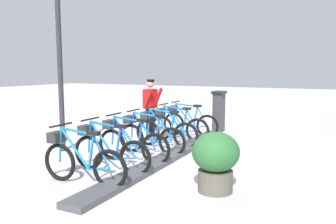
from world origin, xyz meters
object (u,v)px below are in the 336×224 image
object	(u,v)px
bike_docked_1	(177,126)
bike_docked_5	(108,150)
payment_kiosk	(219,111)
planter_bush	(216,159)
bike_docked_0	(188,122)
bike_docked_6	(80,160)
bike_docked_3	(148,136)
bike_docked_4	(130,142)
lamp_post	(59,37)
bike_docked_2	(164,130)
worker_near_rack	(151,105)

from	to	relation	value
bike_docked_1	bike_docked_5	size ratio (longest dim) A/B	1.00
payment_kiosk	planter_bush	world-z (taller)	payment_kiosk
bike_docked_0	bike_docked_6	world-z (taller)	same
bike_docked_1	bike_docked_6	size ratio (longest dim) A/B	1.00
bike_docked_0	bike_docked_3	xyz separation A→B (m)	(0.00, 2.33, 0.00)
bike_docked_5	planter_bush	size ratio (longest dim) A/B	1.77
bike_docked_4	planter_bush	size ratio (longest dim) A/B	1.77
lamp_post	planter_bush	distance (m)	4.78
bike_docked_1	bike_docked_3	distance (m)	1.55
bike_docked_1	bike_docked_3	size ratio (longest dim) A/B	1.00
bike_docked_2	bike_docked_3	size ratio (longest dim) A/B	1.00
bike_docked_0	bike_docked_3	world-z (taller)	same
payment_kiosk	worker_near_rack	size ratio (longest dim) A/B	0.77
bike_docked_5	lamp_post	xyz separation A→B (m)	(1.98, -0.88, 2.28)
bike_docked_2	planter_bush	world-z (taller)	bike_docked_2
bike_docked_0	planter_bush	world-z (taller)	bike_docked_0
bike_docked_1	planter_bush	xyz separation A→B (m)	(-2.17, 3.19, 0.11)
bike_docked_3	bike_docked_4	bearing A→B (deg)	90.00
payment_kiosk	bike_docked_4	world-z (taller)	payment_kiosk
bike_docked_5	lamp_post	distance (m)	3.15
bike_docked_6	planter_bush	distance (m)	2.28
lamp_post	planter_bush	xyz separation A→B (m)	(-4.15, 0.96, -2.17)
bike_docked_0	planter_bush	bearing A→B (deg)	118.70
bike_docked_1	bike_docked_5	world-z (taller)	same
payment_kiosk	bike_docked_0	xyz separation A→B (m)	(0.57, 1.13, -0.24)
payment_kiosk	bike_docked_4	size ratio (longest dim) A/B	0.74
bike_docked_0	bike_docked_6	distance (m)	4.66
payment_kiosk	bike_docked_2	xyz separation A→B (m)	(0.57, 2.69, -0.24)
payment_kiosk	bike_docked_2	world-z (taller)	payment_kiosk
bike_docked_2	planter_bush	xyz separation A→B (m)	(-2.17, 2.41, 0.11)
payment_kiosk	bike_docked_3	world-z (taller)	payment_kiosk
worker_near_rack	planter_bush	distance (m)	4.80
bike_docked_1	worker_near_rack	distance (m)	1.20
bike_docked_2	bike_docked_5	xyz separation A→B (m)	(0.00, 2.33, 0.00)
bike_docked_0	bike_docked_4	distance (m)	3.11
bike_docked_0	lamp_post	xyz separation A→B (m)	(1.98, 3.00, 2.28)
payment_kiosk	worker_near_rack	distance (m)	2.23
bike_docked_5	bike_docked_6	distance (m)	0.78
bike_docked_5	bike_docked_6	world-z (taller)	same
bike_docked_6	bike_docked_1	bearing A→B (deg)	-90.00
worker_near_rack	planter_bush	world-z (taller)	worker_near_rack
bike_docked_1	planter_bush	bearing A→B (deg)	124.25
payment_kiosk	lamp_post	world-z (taller)	lamp_post
bike_docked_0	bike_docked_6	bearing A→B (deg)	90.00
bike_docked_2	bike_docked_4	distance (m)	1.55
bike_docked_1	planter_bush	world-z (taller)	bike_docked_1
bike_docked_1	lamp_post	distance (m)	3.75
lamp_post	payment_kiosk	bearing A→B (deg)	-121.70
bike_docked_1	bike_docked_6	xyz separation A→B (m)	(0.00, 3.88, 0.00)
bike_docked_2	worker_near_rack	xyz separation A→B (m)	(1.03, -1.16, 0.48)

